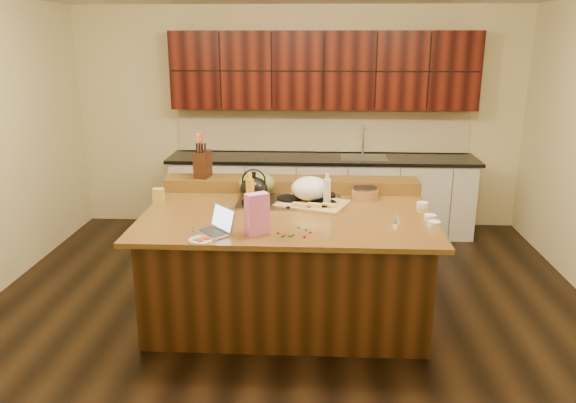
{
  "coord_description": "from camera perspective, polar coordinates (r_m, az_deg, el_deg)",
  "views": [
    {
      "loc": [
        0.24,
        -4.47,
        2.33
      ],
      "look_at": [
        0.0,
        0.05,
        1.0
      ],
      "focal_mm": 35.0,
      "sensor_mm": 36.0,
      "label": 1
    }
  ],
  "objects": [
    {
      "name": "room",
      "position": [
        4.58,
        -0.03,
        4.02
      ],
      "size": [
        5.52,
        5.02,
        2.72
      ],
      "color": "black",
      "rests_on": "ground"
    },
    {
      "name": "island",
      "position": [
        4.85,
        -0.03,
        -6.25
      ],
      "size": [
        2.4,
        1.6,
        0.92
      ],
      "color": "black",
      "rests_on": "ground"
    },
    {
      "name": "back_ledge",
      "position": [
        5.35,
        0.37,
        1.76
      ],
      "size": [
        2.4,
        0.3,
        0.12
      ],
      "primitive_type": "cube",
      "color": "black",
      "rests_on": "island"
    },
    {
      "name": "cooktop",
      "position": [
        4.98,
        0.15,
        0.1
      ],
      "size": [
        0.92,
        0.52,
        0.05
      ],
      "color": "gray",
      "rests_on": "island"
    },
    {
      "name": "back_counter",
      "position": [
        6.83,
        3.49,
        4.99
      ],
      "size": [
        3.7,
        0.66,
        2.4
      ],
      "color": "silver",
      "rests_on": "ground"
    },
    {
      "name": "kettle",
      "position": [
        4.84,
        -3.48,
        1.27
      ],
      "size": [
        0.3,
        0.3,
        0.21
      ],
      "primitive_type": "ellipsoid",
      "rotation": [
        0.0,
        0.0,
        -0.33
      ],
      "color": "black",
      "rests_on": "cooktop"
    },
    {
      "name": "green_bowl",
      "position": [
        5.09,
        -3.15,
        1.87
      ],
      "size": [
        0.38,
        0.38,
        0.18
      ],
      "primitive_type": "ellipsoid",
      "rotation": [
        0.0,
        0.0,
        0.15
      ],
      "color": "#5B6F2C",
      "rests_on": "cooktop"
    },
    {
      "name": "laptop",
      "position": [
        4.23,
        -7.19,
        -2.47
      ],
      "size": [
        0.35,
        0.36,
        0.2
      ],
      "rotation": [
        0.0,
        0.0,
        -0.86
      ],
      "color": "#B7B7BC",
      "rests_on": "island"
    },
    {
      "name": "oil_bottle",
      "position": [
        4.73,
        -3.86,
        0.68
      ],
      "size": [
        0.09,
        0.09,
        0.27
      ],
      "primitive_type": "cylinder",
      "rotation": [
        0.0,
        0.0,
        -0.38
      ],
      "color": "gold",
      "rests_on": "island"
    },
    {
      "name": "vinegar_bottle",
      "position": [
        4.81,
        3.98,
        0.84
      ],
      "size": [
        0.08,
        0.08,
        0.25
      ],
      "primitive_type": "cylinder",
      "rotation": [
        0.0,
        0.0,
        0.3
      ],
      "color": "silver",
      "rests_on": "island"
    },
    {
      "name": "wooden_tray",
      "position": [
        4.93,
        2.32,
        0.99
      ],
      "size": [
        0.69,
        0.59,
        0.23
      ],
      "rotation": [
        0.0,
        0.0,
        -0.36
      ],
      "color": "tan",
      "rests_on": "island"
    },
    {
      "name": "ramekin_a",
      "position": [
        4.48,
        14.62,
        -2.24
      ],
      "size": [
        0.13,
        0.13,
        0.04
      ],
      "primitive_type": "cylinder",
      "rotation": [
        0.0,
        0.0,
        0.32
      ],
      "color": "white",
      "rests_on": "island"
    },
    {
      "name": "ramekin_b",
      "position": [
        4.63,
        14.24,
        -1.59
      ],
      "size": [
        0.12,
        0.12,
        0.04
      ],
      "primitive_type": "cylinder",
      "rotation": [
        0.0,
        0.0,
        -0.25
      ],
      "color": "white",
      "rests_on": "island"
    },
    {
      "name": "ramekin_c",
      "position": [
        4.96,
        13.48,
        -0.33
      ],
      "size": [
        0.11,
        0.11,
        0.04
      ],
      "primitive_type": "cylinder",
      "rotation": [
        0.0,
        0.0,
        -0.08
      ],
      "color": "white",
      "rests_on": "island"
    },
    {
      "name": "strainer_bowl",
      "position": [
        5.11,
        7.83,
        0.72
      ],
      "size": [
        0.28,
        0.28,
        0.09
      ],
      "primitive_type": "cylinder",
      "rotation": [
        0.0,
        0.0,
        -0.19
      ],
      "color": "#996B3F",
      "rests_on": "island"
    },
    {
      "name": "kitchen_timer",
      "position": [
        4.5,
        10.88,
        -1.72
      ],
      "size": [
        0.1,
        0.1,
        0.07
      ],
      "primitive_type": "cone",
      "rotation": [
        0.0,
        0.0,
        -0.38
      ],
      "color": "silver",
      "rests_on": "island"
    },
    {
      "name": "pink_bag",
      "position": [
        4.14,
        -3.16,
        -1.29
      ],
      "size": [
        0.19,
        0.17,
        0.31
      ],
      "primitive_type": "cube",
      "rotation": [
        0.0,
        0.0,
        0.57
      ],
      "color": "pink",
      "rests_on": "island"
    },
    {
      "name": "candy_plate",
      "position": [
        4.1,
        -8.82,
        -3.87
      ],
      "size": [
        0.21,
        0.21,
        0.01
      ],
      "primitive_type": "cylinder",
      "rotation": [
        0.0,
        0.0,
        0.21
      ],
      "color": "white",
      "rests_on": "island"
    },
    {
      "name": "package_box",
      "position": [
        5.06,
        -13.01,
        0.56
      ],
      "size": [
        0.1,
        0.07,
        0.13
      ],
      "primitive_type": "cube",
      "rotation": [
        0.0,
        0.0,
        0.02
      ],
      "color": "gold",
      "rests_on": "island"
    },
    {
      "name": "utensil_crock",
      "position": [
        5.43,
        -8.81,
        3.19
      ],
      "size": [
        0.15,
        0.15,
        0.14
      ],
      "primitive_type": "cylinder",
      "rotation": [
        0.0,
        0.0,
        -0.33
      ],
      "color": "white",
      "rests_on": "back_ledge"
    },
    {
      "name": "knife_block",
      "position": [
        5.41,
        -8.65,
        3.75
      ],
      "size": [
        0.15,
        0.22,
        0.25
      ],
      "primitive_type": "cube",
      "rotation": [
        0.0,
        0.0,
        -0.13
      ],
      "color": "black",
      "rests_on": "back_ledge"
    },
    {
      "name": "gumdrop_0",
      "position": [
        4.11,
        1.69,
        -3.58
      ],
      "size": [
        0.02,
        0.02,
        0.02
      ],
      "primitive_type": "ellipsoid",
      "color": "red",
      "rests_on": "island"
    },
    {
      "name": "gumdrop_1",
      "position": [
        4.12,
        -0.56,
        -3.51
      ],
      "size": [
        0.02,
        0.02,
        0.02
      ],
      "primitive_type": "ellipsoid",
      "color": "#198C26",
      "rests_on": "island"
    },
    {
      "name": "gumdrop_2",
      "position": [
        4.2,
        2.28,
        -3.13
      ],
      "size": [
        0.02,
        0.02,
        0.02
      ],
      "primitive_type": "ellipsoid",
      "color": "red",
      "rests_on": "island"
    },
    {
      "name": "gumdrop_3",
      "position": [
        4.13,
        0.23,
        -3.48
      ],
      "size": [
        0.02,
        0.02,
        0.02
      ],
      "primitive_type": "ellipsoid",
      "color": "#198C26",
      "rests_on": "island"
    },
    {
      "name": "gumdrop_4",
      "position": [
        4.15,
        -3.72,
        -3.41
      ],
      "size": [
        0.02,
        0.02,
        0.02
      ],
      "primitive_type": "ellipsoid",
      "color": "red",
      "rests_on": "island"
    },
    {
      "name": "gumdrop_5",
      "position": [
        4.26,
        1.86,
        -2.85
      ],
      "size": [
        0.02,
        0.02,
        0.02
      ],
      "primitive_type": "ellipsoid",
      "color": "#198C26",
      "rests_on": "island"
    },
    {
      "name": "gumdrop_6",
      "position": [
        4.17,
        -3.47,
        -3.27
      ],
      "size": [
        0.02,
        0.02,
        0.02
      ],
      "primitive_type": "ellipsoid",
      "color": "red",
      "rests_on": "island"
    },
    {
      "name": "gumdrop_7",
      "position": [
        4.14,
        0.52,
        -3.39
      ],
      "size": [
        0.02,
        0.02,
        0.02
      ],
      "primitive_type": "ellipsoid",
      "color": "#198C26",
      "rests_on": "island"
    },
    {
      "name": "gumdrop_8",
      "position": [
        4.14,
        -0.45,
        -3.41
      ],
      "size": [
        0.02,
        0.02,
        0.02
      ],
      "primitive_type": "ellipsoid",
      "color": "red",
      "rests_on": "island"
    },
    {
      "name": "gumdrop_9",
      "position": [
        4.3,
        1.08,
        -2.62
      ],
      "size": [
        0.02,
        0.02,
        0.02
      ],
      "primitive_type": "ellipsoid",
      "color": "#198C26",
      "rests_on": "island"
    },
    {
      "name": "gumdrop_10",
      "position": [
        4.18,
        -1.0,
        -3.2
      ],
      "size": [
        0.02,
        0.02,
        0.02
      ],
      "primitive_type": "ellipsoid",
      "color": "red",
      "rests_on": "island"
    }
  ]
}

